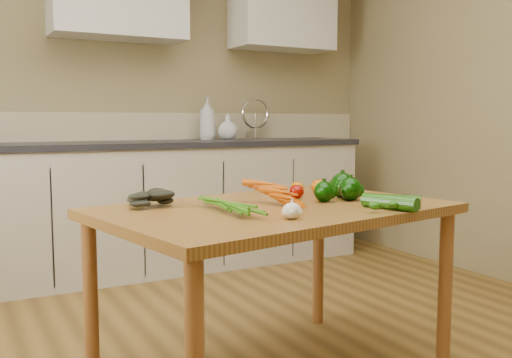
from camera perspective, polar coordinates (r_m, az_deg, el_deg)
The scene contains 17 objects.
room at distance 2.14m, azimuth 4.58°, elevation 11.34°, with size 4.04×5.04×2.64m.
counter_run at distance 4.08m, azimuth -8.45°, elevation -2.44°, with size 2.84×0.64×1.14m.
table at distance 2.24m, azimuth 1.91°, elevation -4.69°, with size 1.46×1.07×0.71m.
soap_bottle_a at distance 4.28m, azimuth -4.90°, elevation 6.05°, with size 0.12×0.12×0.32m, color silver.
soap_bottle_b at distance 4.33m, azimuth -4.70°, elevation 5.14°, with size 0.08×0.08×0.18m, color silver.
soap_bottle_c at distance 4.29m, azimuth -2.82°, elevation 5.21°, with size 0.15×0.15×0.19m, color silver.
carrot_bunch at distance 2.18m, azimuth 0.59°, elevation -1.99°, with size 0.25×0.19×0.07m, color #C85304, non-canonical shape.
leafy_greens at distance 2.23m, azimuth -10.60°, elevation -1.53°, with size 0.19×0.17×0.09m, color black, non-canonical shape.
garlic_bulb at distance 1.93m, azimuth 3.61°, elevation -3.19°, with size 0.07×0.07×0.06m, color white.
pepper_a at distance 2.34m, azimuth 6.81°, elevation -1.27°, with size 0.08×0.08×0.08m, color black.
pepper_b at distance 2.50m, azimuth 8.64°, elevation -0.60°, with size 0.10×0.10×0.10m, color black.
pepper_c at distance 2.41m, azimuth 9.42°, elevation -0.98°, with size 0.10×0.10×0.10m, color black.
tomato_a at distance 2.44m, azimuth 4.07°, elevation -1.26°, with size 0.06×0.06×0.06m, color #900C02.
tomato_b at distance 2.58m, azimuth 4.14°, elevation -0.88°, with size 0.06×0.06×0.06m, color #BF5C04.
tomato_c at distance 2.60m, azimuth 6.29°, elevation -0.74°, with size 0.07×0.07×0.07m, color #BF5C04.
zucchini_a at distance 2.24m, azimuth 13.99°, elevation -2.17°, with size 0.05×0.05×0.17m, color #144907.
zucchini_b at distance 2.19m, azimuth 13.23°, elevation -2.28°, with size 0.05×0.05×0.22m, color #144907.
Camera 1 is at (-1.15, -1.61, 1.04)m, focal length 40.00 mm.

